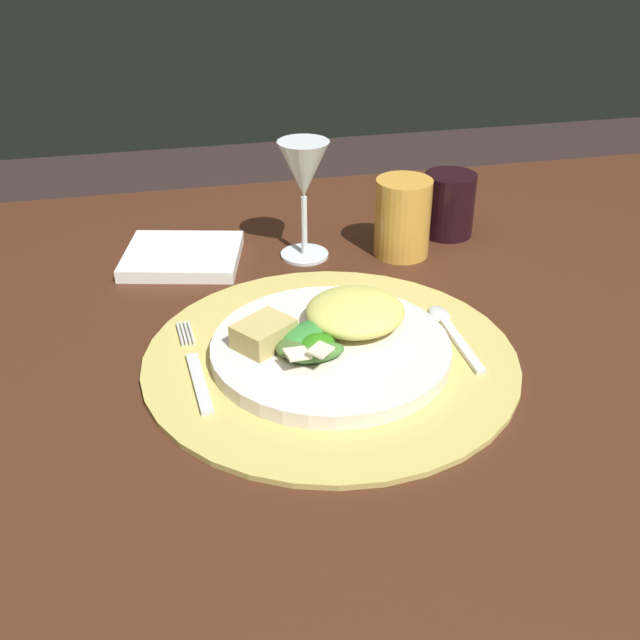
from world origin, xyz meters
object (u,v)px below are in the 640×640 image
Objects in this scene: dinner_plate at (331,349)px; napkin at (183,256)px; spoon at (449,327)px; dark_tumbler at (449,205)px; dining_table at (361,417)px; wine_glass at (304,175)px; amber_tumbler at (403,218)px; fork at (195,369)px.

napkin is at bearing 116.41° from dinner_plate.
dark_tumbler reaches higher than spoon.
dark_tumbler is (0.19, 0.24, 0.15)m from dining_table.
wine_glass reaches higher than dining_table.
wine_glass is 1.51× the size of amber_tumbler.
dining_table is at bearing 173.33° from spoon.
wine_glass is at bearing 170.91° from amber_tumbler.
dark_tumbler is (0.37, 0.01, 0.04)m from napkin.
wine_glass reaches higher than amber_tumbler.
dining_table is 0.15m from spoon.
napkin is (0.00, 0.27, -0.00)m from fork.
fork is at bearing -175.79° from spoon.
dining_table is 0.27m from amber_tumbler.
dinner_plate is 2.41× the size of amber_tumbler.
dinner_plate is 0.28m from amber_tumbler.
fork is at bearing -141.67° from amber_tumbler.
dinner_plate is (-0.04, -0.03, 0.12)m from dining_table.
amber_tumbler is at bearing -7.69° from napkin.
dinner_plate is at bearing -129.86° from dark_tumbler.
amber_tumbler is (0.29, 0.23, 0.04)m from fork.
napkin is at bearing 137.84° from spoon.
fork is at bearing -91.02° from napkin.
napkin reaches higher than dining_table.
napkin is 1.43× the size of amber_tumbler.
amber_tumbler is at bearing 56.94° from dinner_plate.
napkin is (-0.27, 0.25, -0.00)m from spoon.
napkin is (-0.18, 0.23, 0.11)m from dining_table.
fork is 0.28m from spoon.
dark_tumbler reaches higher than napkin.
amber_tumbler is (0.15, 0.23, 0.04)m from dinner_plate.
spoon is at bearing -93.32° from amber_tumbler.
dining_table is 5.46× the size of dinner_plate.
dinner_plate is 0.27m from wine_glass.
dark_tumbler is at bearing 1.45° from napkin.
dinner_plate is 1.60× the size of wine_glass.
amber_tumbler is at bearing 86.68° from spoon.
dark_tumbler reaches higher than fork.
wine_glass reaches higher than napkin.
fork is at bearing -143.36° from dark_tumbler.
spoon is at bearing -63.42° from wine_glass.
napkin is 0.94× the size of wine_glass.
fork is (-0.18, -0.03, 0.12)m from dining_table.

